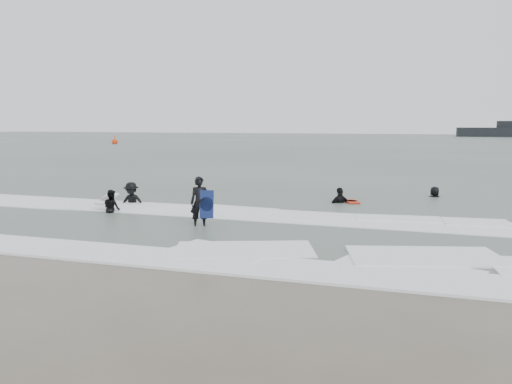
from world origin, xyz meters
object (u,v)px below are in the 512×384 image
(surfer_centre, at_px, (200,228))
(surfer_right_near, at_px, (340,204))
(surfer_wading, at_px, (112,213))
(surfer_breaker, at_px, (132,205))
(buoy, at_px, (115,142))
(surfer_right_far, at_px, (434,198))

(surfer_centre, relative_size, surfer_right_near, 0.95)
(surfer_wading, height_order, surfer_right_near, surfer_right_near)
(surfer_right_near, bearing_deg, surfer_breaker, -17.17)
(surfer_right_near, distance_m, buoy, 70.21)
(surfer_right_near, relative_size, surfer_right_far, 1.10)
(surfer_right_far, xyz_separation_m, buoy, (-50.83, 49.19, 0.42))
(surfer_wading, xyz_separation_m, buoy, (-38.43, 57.62, 0.42))
(surfer_breaker, distance_m, surfer_right_far, 14.28)
(surfer_right_far, bearing_deg, surfer_breaker, 17.56)
(surfer_centre, height_order, buoy, buoy)
(surfer_wading, relative_size, surfer_right_near, 0.80)
(surfer_centre, distance_m, surfer_breaker, 5.99)
(surfer_breaker, bearing_deg, surfer_wading, -89.43)
(buoy, bearing_deg, surfer_right_far, -44.06)
(surfer_centre, height_order, surfer_right_far, surfer_centre)
(surfer_breaker, distance_m, surfer_right_near, 9.27)
(surfer_right_far, relative_size, buoy, 1.04)
(surfer_breaker, relative_size, buoy, 1.13)
(surfer_centre, relative_size, surfer_right_far, 1.05)
(surfer_breaker, bearing_deg, surfer_right_near, 10.31)
(surfer_wading, bearing_deg, surfer_breaker, -53.32)
(surfer_right_far, distance_m, buoy, 70.73)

